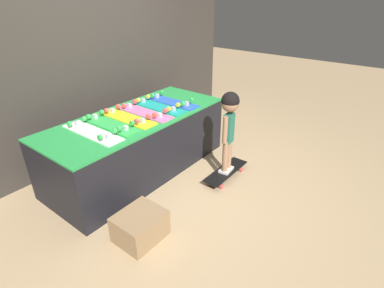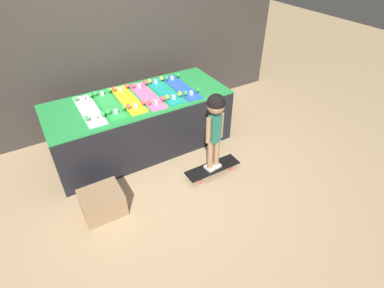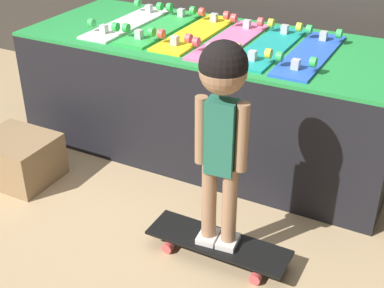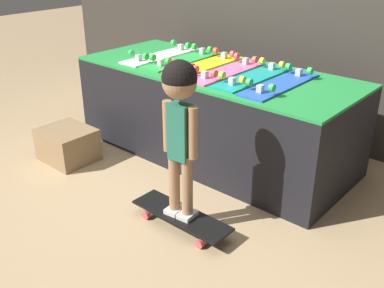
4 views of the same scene
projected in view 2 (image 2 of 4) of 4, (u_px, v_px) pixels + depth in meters
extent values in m
plane|color=tan|center=(165.00, 173.00, 3.67)|extent=(16.00, 16.00, 0.00)
cube|color=#332D28|center=(108.00, 27.00, 3.87)|extent=(5.46, 0.10, 2.75)
cube|color=black|center=(141.00, 124.00, 3.92)|extent=(2.26, 0.93, 0.71)
cube|color=#23893D|center=(138.00, 99.00, 3.70)|extent=(2.26, 0.93, 0.02)
cube|color=white|center=(89.00, 110.00, 3.45)|extent=(0.20, 0.77, 0.01)
cube|color=#B7B7BC|center=(83.00, 99.00, 3.60)|extent=(0.04, 0.04, 0.05)
cylinder|color=green|center=(90.00, 95.00, 3.62)|extent=(0.03, 0.05, 0.05)
cylinder|color=green|center=(75.00, 98.00, 3.55)|extent=(0.03, 0.05, 0.05)
cube|color=#B7B7BC|center=(95.00, 118.00, 3.25)|extent=(0.04, 0.04, 0.05)
cylinder|color=green|center=(102.00, 114.00, 3.27)|extent=(0.03, 0.05, 0.05)
cylinder|color=green|center=(86.00, 118.00, 3.20)|extent=(0.03, 0.05, 0.05)
cube|color=green|center=(109.00, 104.00, 3.55)|extent=(0.20, 0.77, 0.01)
cube|color=#B7B7BC|center=(102.00, 93.00, 3.71)|extent=(0.04, 0.04, 0.05)
cylinder|color=green|center=(109.00, 90.00, 3.73)|extent=(0.03, 0.05, 0.05)
cylinder|color=green|center=(95.00, 93.00, 3.66)|extent=(0.03, 0.05, 0.05)
cube|color=#B7B7BC|center=(116.00, 112.00, 3.36)|extent=(0.04, 0.04, 0.05)
cylinder|color=green|center=(123.00, 108.00, 3.38)|extent=(0.03, 0.05, 0.05)
cylinder|color=green|center=(108.00, 112.00, 3.31)|extent=(0.03, 0.05, 0.05)
cube|color=yellow|center=(128.00, 100.00, 3.65)|extent=(0.20, 0.77, 0.01)
cube|color=#B7B7BC|center=(121.00, 89.00, 3.81)|extent=(0.04, 0.04, 0.05)
cylinder|color=#D84C4C|center=(127.00, 86.00, 3.83)|extent=(0.03, 0.05, 0.05)
cylinder|color=#D84C4C|center=(114.00, 89.00, 3.76)|extent=(0.03, 0.05, 0.05)
cube|color=#B7B7BC|center=(136.00, 106.00, 3.46)|extent=(0.04, 0.04, 0.05)
cylinder|color=#D84C4C|center=(143.00, 102.00, 3.48)|extent=(0.03, 0.05, 0.05)
cylinder|color=#D84C4C|center=(128.00, 106.00, 3.40)|extent=(0.03, 0.05, 0.05)
cube|color=pink|center=(147.00, 96.00, 3.73)|extent=(0.20, 0.77, 0.01)
cube|color=#B7B7BC|center=(139.00, 86.00, 3.88)|extent=(0.04, 0.04, 0.05)
cylinder|color=#D84C4C|center=(145.00, 82.00, 3.90)|extent=(0.03, 0.05, 0.05)
cylinder|color=#D84C4C|center=(132.00, 85.00, 3.83)|extent=(0.03, 0.05, 0.05)
cube|color=#B7B7BC|center=(156.00, 102.00, 3.53)|extent=(0.04, 0.04, 0.05)
cylinder|color=#D84C4C|center=(162.00, 99.00, 3.55)|extent=(0.03, 0.05, 0.05)
cylinder|color=#D84C4C|center=(149.00, 102.00, 3.48)|extent=(0.03, 0.05, 0.05)
cube|color=teal|center=(164.00, 91.00, 3.83)|extent=(0.20, 0.77, 0.01)
cube|color=#B7B7BC|center=(156.00, 82.00, 3.98)|extent=(0.04, 0.04, 0.05)
cylinder|color=yellow|center=(161.00, 78.00, 4.00)|extent=(0.03, 0.05, 0.05)
cylinder|color=yellow|center=(149.00, 81.00, 3.93)|extent=(0.03, 0.05, 0.05)
cube|color=#B7B7BC|center=(173.00, 97.00, 3.63)|extent=(0.04, 0.04, 0.05)
cylinder|color=yellow|center=(180.00, 94.00, 3.65)|extent=(0.03, 0.05, 0.05)
cylinder|color=yellow|center=(167.00, 97.00, 3.58)|extent=(0.03, 0.05, 0.05)
cube|color=blue|center=(181.00, 88.00, 3.91)|extent=(0.20, 0.77, 0.01)
cube|color=#B7B7BC|center=(172.00, 78.00, 4.07)|extent=(0.04, 0.04, 0.05)
cylinder|color=green|center=(178.00, 75.00, 4.09)|extent=(0.03, 0.05, 0.05)
cylinder|color=green|center=(166.00, 78.00, 4.02)|extent=(0.03, 0.05, 0.05)
cube|color=#B7B7BC|center=(191.00, 93.00, 3.72)|extent=(0.04, 0.04, 0.05)
cylinder|color=green|center=(197.00, 90.00, 3.74)|extent=(0.03, 0.05, 0.05)
cylinder|color=green|center=(185.00, 93.00, 3.67)|extent=(0.03, 0.05, 0.05)
cube|color=black|center=(213.00, 168.00, 3.63)|extent=(0.69, 0.20, 0.01)
cube|color=#B7B7BC|center=(228.00, 163.00, 3.74)|extent=(0.04, 0.04, 0.05)
cylinder|color=#D84C4C|center=(223.00, 161.00, 3.81)|extent=(0.05, 0.03, 0.05)
cylinder|color=#D84C4C|center=(231.00, 169.00, 3.69)|extent=(0.05, 0.03, 0.05)
cube|color=#B7B7BC|center=(197.00, 176.00, 3.55)|extent=(0.04, 0.04, 0.05)
cylinder|color=#D84C4C|center=(193.00, 174.00, 3.63)|extent=(0.05, 0.03, 0.05)
cylinder|color=#D84C4C|center=(200.00, 182.00, 3.51)|extent=(0.05, 0.03, 0.05)
cube|color=silver|center=(216.00, 165.00, 3.64)|extent=(0.10, 0.13, 0.03)
cylinder|color=#997051|center=(217.00, 151.00, 3.51)|extent=(0.07, 0.07, 0.39)
cube|color=silver|center=(210.00, 168.00, 3.59)|extent=(0.10, 0.13, 0.03)
cylinder|color=#997051|center=(210.00, 154.00, 3.46)|extent=(0.07, 0.07, 0.39)
cube|color=#236651|center=(215.00, 129.00, 3.28)|extent=(0.14, 0.10, 0.34)
cylinder|color=#997051|center=(221.00, 125.00, 3.32)|extent=(0.05, 0.05, 0.31)
cylinder|color=#997051|center=(208.00, 131.00, 3.23)|extent=(0.05, 0.05, 0.31)
sphere|color=#997051|center=(216.00, 105.00, 3.11)|extent=(0.19, 0.19, 0.19)
sphere|color=black|center=(216.00, 103.00, 3.09)|extent=(0.20, 0.20, 0.20)
cube|color=#8E704C|center=(102.00, 202.00, 3.12)|extent=(0.42, 0.36, 0.26)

